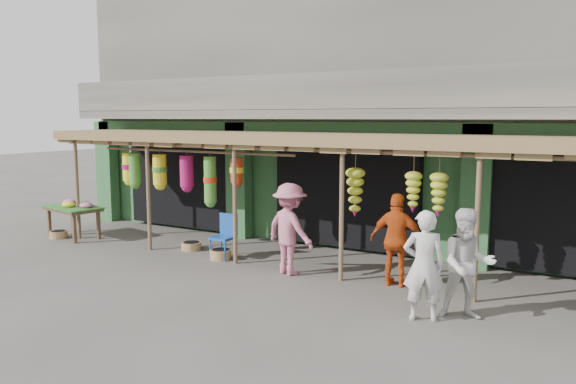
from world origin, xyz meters
The scene contains 12 objects.
ground centered at (0.00, 0.00, 0.00)m, with size 80.00×80.00×0.00m, color #514C47.
building centered at (0.00, 4.87, 3.37)m, with size 16.40×6.80×7.00m.
awning centered at (-0.16, 0.80, 2.58)m, with size 14.00×2.70×2.79m.
flower_table centered at (-6.70, -0.17, 0.78)m, with size 1.75×1.22×0.96m.
blue_chair centered at (-2.00, 0.11, 0.55)m, with size 0.47×0.48×0.99m.
basket_left centered at (-7.00, -0.46, 0.09)m, with size 0.44×0.44×0.18m, color #9B7C46.
basket_mid centered at (-3.15, 0.29, 0.09)m, with size 0.47×0.47×0.18m, color #9E7B46.
basket_right centered at (-2.00, -0.07, 0.11)m, with size 0.47×0.47×0.22m, color #A1794B.
person_front centered at (3.00, -1.49, 0.87)m, with size 0.63×0.42×1.73m, color silver.
person_right centered at (3.57, -1.09, 0.87)m, with size 0.85×0.66×1.74m, color silver.
person_vendor centered at (2.04, 0.01, 0.87)m, with size 1.02×0.43×1.75m, color #C44712.
person_shopper centered at (-0.08, -0.30, 0.92)m, with size 1.19×0.68×1.84m, color #C36781.
Camera 1 is at (5.47, -9.78, 3.13)m, focal length 35.00 mm.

